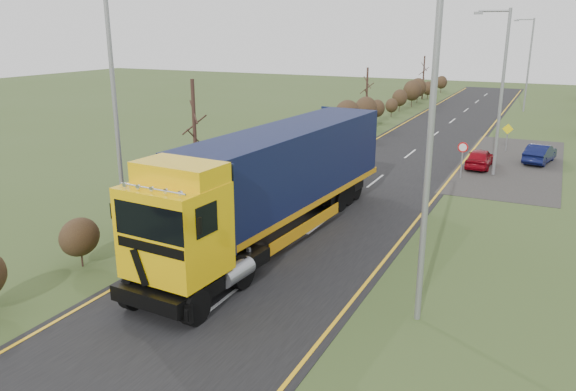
% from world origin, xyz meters
% --- Properties ---
extents(ground, '(160.00, 160.00, 0.00)m').
position_xyz_m(ground, '(0.00, 0.00, 0.00)').
color(ground, '#3B4F22').
rests_on(ground, ground).
extents(road, '(8.00, 120.00, 0.02)m').
position_xyz_m(road, '(0.00, 10.00, 0.01)').
color(road, black).
rests_on(road, ground).
extents(layby, '(6.00, 18.00, 0.02)m').
position_xyz_m(layby, '(6.50, 20.00, 0.01)').
color(layby, '#302D2A').
rests_on(layby, ground).
extents(lane_markings, '(7.52, 116.00, 0.01)m').
position_xyz_m(lane_markings, '(0.00, 9.69, 0.03)').
color(lane_markings, yellow).
rests_on(lane_markings, road).
extents(hedgerow, '(2.24, 102.04, 6.05)m').
position_xyz_m(hedgerow, '(-6.00, 7.89, 1.62)').
color(hedgerow, '#321E16').
rests_on(hedgerow, ground).
extents(lorry, '(3.58, 16.28, 4.49)m').
position_xyz_m(lorry, '(-1.05, 1.65, 2.55)').
color(lorry, black).
rests_on(lorry, ground).
extents(car_red_hatchback, '(1.46, 3.51, 1.19)m').
position_xyz_m(car_red_hatchback, '(4.80, 17.94, 0.59)').
color(car_red_hatchback, maroon).
rests_on(car_red_hatchback, ground).
extents(car_blue_sedan, '(1.97, 3.83, 1.20)m').
position_xyz_m(car_blue_sedan, '(8.09, 20.99, 0.60)').
color(car_blue_sedan, '#090E36').
rests_on(car_blue_sedan, ground).
extents(streetlight_near, '(2.13, 0.20, 10.06)m').
position_xyz_m(streetlight_near, '(5.66, -2.53, 5.58)').
color(streetlight_near, gray).
rests_on(streetlight_near, ground).
extents(streetlight_mid, '(1.99, 0.19, 9.36)m').
position_xyz_m(streetlight_mid, '(5.68, 16.42, 5.16)').
color(streetlight_mid, gray).
rests_on(streetlight_mid, ground).
extents(streetlight_far, '(1.98, 0.19, 9.32)m').
position_xyz_m(streetlight_far, '(5.38, 45.81, 5.14)').
color(streetlight_far, gray).
rests_on(streetlight_far, ground).
extents(left_pole, '(0.16, 0.16, 9.63)m').
position_xyz_m(left_pole, '(-5.20, -2.53, 4.81)').
color(left_pole, gray).
rests_on(left_pole, ground).
extents(speed_sign, '(0.58, 0.10, 2.11)m').
position_xyz_m(speed_sign, '(4.20, 14.77, 1.46)').
color(speed_sign, gray).
rests_on(speed_sign, ground).
extents(warning_board, '(0.74, 0.11, 1.94)m').
position_xyz_m(warning_board, '(5.80, 23.89, 1.18)').
color(warning_board, gray).
rests_on(warning_board, ground).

